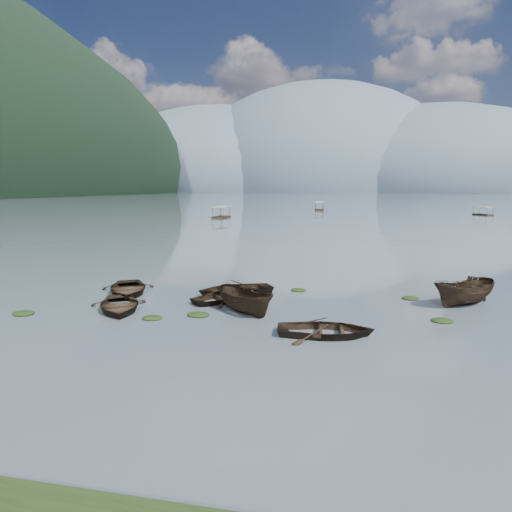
% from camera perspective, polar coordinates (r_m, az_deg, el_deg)
% --- Properties ---
extents(ground_plane, '(2400.00, 2400.00, 0.00)m').
position_cam_1_polar(ground_plane, '(21.41, -6.81, -9.98)').
color(ground_plane, '#505C64').
extents(haze_mtn_a, '(520.00, 520.00, 280.00)m').
position_cam_1_polar(haze_mtn_a, '(957.11, -4.19, 8.06)').
color(haze_mtn_a, '#475666').
rests_on(haze_mtn_a, ground).
extents(haze_mtn_b, '(520.00, 520.00, 340.00)m').
position_cam_1_polar(haze_mtn_b, '(921.63, 7.96, 7.98)').
color(haze_mtn_b, '#475666').
rests_on(haze_mtn_b, ground).
extents(haze_mtn_c, '(520.00, 520.00, 260.00)m').
position_cam_1_polar(haze_mtn_c, '(928.84, 20.47, 7.54)').
color(haze_mtn_c, '#475666').
rests_on(haze_mtn_c, ground).
extents(rowboat_0, '(5.04, 5.55, 0.94)m').
position_cam_1_polar(rowboat_0, '(26.74, -16.75, -6.52)').
color(rowboat_0, black).
rests_on(rowboat_0, ground).
extents(rowboat_1, '(5.05, 5.13, 0.87)m').
position_cam_1_polar(rowboat_1, '(27.75, -3.84, -5.63)').
color(rowboat_1, black).
rests_on(rowboat_1, ground).
extents(rowboat_2, '(4.37, 4.04, 1.68)m').
position_cam_1_polar(rowboat_2, '(25.05, -1.30, -7.17)').
color(rowboat_2, black).
rests_on(rowboat_2, ground).
extents(rowboat_3, '(3.53, 4.55, 0.86)m').
position_cam_1_polar(rowboat_3, '(28.49, -1.60, -5.24)').
color(rowboat_3, black).
rests_on(rowboat_3, ground).
extents(rowboat_4, '(4.82, 3.70, 0.93)m').
position_cam_1_polar(rowboat_4, '(21.66, 8.70, -9.80)').
color(rowboat_4, black).
rests_on(rowboat_4, ground).
extents(rowboat_5, '(4.71, 4.42, 1.82)m').
position_cam_1_polar(rowboat_5, '(29.29, 24.54, -5.64)').
color(rowboat_5, black).
rests_on(rowboat_5, ground).
extents(rowboat_6, '(5.30, 5.94, 1.01)m').
position_cam_1_polar(rowboat_6, '(30.76, -15.76, -4.53)').
color(rowboat_6, black).
rests_on(rowboat_6, ground).
extents(rowboat_7, '(5.98, 5.52, 1.01)m').
position_cam_1_polar(rowboat_7, '(29.53, -2.64, -4.76)').
color(rowboat_7, black).
rests_on(rowboat_7, ground).
extents(weed_clump_0, '(1.19, 0.97, 0.26)m').
position_cam_1_polar(weed_clump_0, '(27.80, -27.07, -6.53)').
color(weed_clump_0, black).
rests_on(weed_clump_0, ground).
extents(weed_clump_1, '(1.09, 0.87, 0.24)m').
position_cam_1_polar(weed_clump_1, '(24.58, -12.83, -7.69)').
color(weed_clump_1, black).
rests_on(weed_clump_1, ground).
extents(weed_clump_2, '(1.23, 0.98, 0.27)m').
position_cam_1_polar(weed_clump_2, '(24.74, -7.23, -7.44)').
color(weed_clump_2, black).
rests_on(weed_clump_2, ground).
extents(weed_clump_3, '(1.03, 0.87, 0.23)m').
position_cam_1_polar(weed_clump_3, '(30.48, 5.35, -4.36)').
color(weed_clump_3, black).
rests_on(weed_clump_3, ground).
extents(weed_clump_4, '(1.14, 0.90, 0.24)m').
position_cam_1_polar(weed_clump_4, '(25.35, 22.24, -7.62)').
color(weed_clump_4, black).
rests_on(weed_clump_4, ground).
extents(weed_clump_5, '(1.19, 0.96, 0.25)m').
position_cam_1_polar(weed_clump_5, '(30.81, -14.90, -4.48)').
color(weed_clump_5, black).
rests_on(weed_clump_5, ground).
extents(weed_clump_6, '(0.93, 0.77, 0.19)m').
position_cam_1_polar(weed_clump_6, '(29.01, -4.82, -5.02)').
color(weed_clump_6, black).
rests_on(weed_clump_6, ground).
extents(weed_clump_7, '(1.08, 0.87, 0.24)m').
position_cam_1_polar(weed_clump_7, '(29.70, 18.78, -5.13)').
color(weed_clump_7, black).
rests_on(weed_clump_7, ground).
extents(pontoon_left, '(2.84, 6.59, 2.51)m').
position_cam_1_polar(pontoon_left, '(105.42, -4.36, 4.78)').
color(pontoon_left, black).
rests_on(pontoon_left, ground).
extents(pontoon_centre, '(3.28, 6.72, 2.49)m').
position_cam_1_polar(pontoon_centre, '(140.72, 7.90, 5.65)').
color(pontoon_centre, black).
rests_on(pontoon_centre, ground).
extents(pontoon_right, '(4.25, 5.66, 2.01)m').
position_cam_1_polar(pontoon_right, '(128.62, 26.50, 4.59)').
color(pontoon_right, black).
rests_on(pontoon_right, ground).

